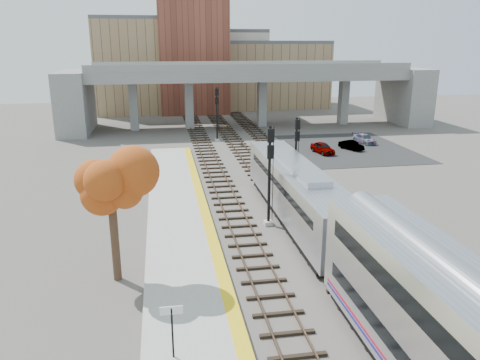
{
  "coord_description": "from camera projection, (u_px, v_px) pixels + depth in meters",
  "views": [
    {
      "loc": [
        -8.26,
        -24.48,
        12.41
      ],
      "look_at": [
        -2.61,
        8.49,
        2.5
      ],
      "focal_mm": 35.0,
      "sensor_mm": 36.0,
      "label": 1
    }
  ],
  "objects": [
    {
      "name": "overpass",
      "position": [
        249.0,
        88.0,
        69.67
      ],
      "size": [
        54.0,
        12.0,
        9.5
      ],
      "color": "slate",
      "rests_on": "ground"
    },
    {
      "name": "car_a",
      "position": [
        323.0,
        148.0,
        53.85
      ],
      "size": [
        2.21,
        3.9,
        1.25
      ],
      "primitive_type": "imported",
      "rotation": [
        0.0,
        0.0,
        0.21
      ],
      "color": "#99999E",
      "rests_on": "parking_lot"
    },
    {
      "name": "locomotive",
      "position": [
        297.0,
        191.0,
        32.97
      ],
      "size": [
        3.02,
        19.05,
        4.1
      ],
      "color": "#A8AAB2",
      "rests_on": "ground"
    },
    {
      "name": "signal_mast_mid",
      "position": [
        296.0,
        157.0,
        39.9
      ],
      "size": [
        0.6,
        0.64,
        6.33
      ],
      "color": "#9E9E99",
      "rests_on": "ground"
    },
    {
      "name": "signal_mast_far",
      "position": [
        217.0,
        115.0,
        59.79
      ],
      "size": [
        0.6,
        0.64,
        6.91
      ],
      "color": "#9E9E99",
      "rests_on": "ground"
    },
    {
      "name": "parking_lot",
      "position": [
        348.0,
        148.0,
        56.72
      ],
      "size": [
        14.0,
        18.0,
        0.04
      ],
      "primitive_type": "cube",
      "color": "black",
      "rests_on": "ground"
    },
    {
      "name": "tracks",
      "position": [
        273.0,
        192.0,
        39.94
      ],
      "size": [
        10.7,
        95.0,
        0.25
      ],
      "color": "black",
      "rests_on": "ground"
    },
    {
      "name": "ground",
      "position": [
        307.0,
        257.0,
        28.0
      ],
      "size": [
        160.0,
        160.0,
        0.0
      ],
      "primitive_type": "plane",
      "color": "#47423D",
      "rests_on": "ground"
    },
    {
      "name": "buildings_far",
      "position": [
        209.0,
        66.0,
        88.87
      ],
      "size": [
        43.0,
        21.0,
        20.6
      ],
      "color": "#937A55",
      "rests_on": "ground"
    },
    {
      "name": "tree",
      "position": [
        110.0,
        185.0,
        23.93
      ],
      "size": [
        3.6,
        3.6,
        7.23
      ],
      "color": "#382619",
      "rests_on": "ground"
    },
    {
      "name": "car_b",
      "position": [
        351.0,
        145.0,
        55.63
      ],
      "size": [
        2.42,
        3.4,
        1.07
      ],
      "primitive_type": "imported",
      "rotation": [
        0.0,
        0.0,
        0.45
      ],
      "color": "#99999E",
      "rests_on": "parking_lot"
    },
    {
      "name": "yellow_strip",
      "position": [
        218.0,
        259.0,
        27.03
      ],
      "size": [
        0.7,
        60.0,
        0.01
      ],
      "primitive_type": "cube",
      "color": "yellow",
      "rests_on": "platform"
    },
    {
      "name": "station_sign",
      "position": [
        172.0,
        321.0,
        18.18
      ],
      "size": [
        0.9,
        0.08,
        2.27
      ],
      "rotation": [
        0.0,
        0.0,
        -0.01
      ],
      "color": "black",
      "rests_on": "platform"
    },
    {
      "name": "platform",
      "position": [
        185.0,
        264.0,
        26.78
      ],
      "size": [
        4.5,
        60.0,
        0.35
      ],
      "primitive_type": "cube",
      "color": "#9E9E99",
      "rests_on": "ground"
    },
    {
      "name": "signal_mast_near",
      "position": [
        269.0,
        178.0,
        31.92
      ],
      "size": [
        0.6,
        0.64,
        7.05
      ],
      "color": "#9E9E99",
      "rests_on": "ground"
    },
    {
      "name": "car_c",
      "position": [
        364.0,
        139.0,
        59.26
      ],
      "size": [
        2.21,
        4.03,
        1.11
      ],
      "primitive_type": "imported",
      "rotation": [
        0.0,
        0.0,
        0.18
      ],
      "color": "#99999E",
      "rests_on": "parking_lot"
    }
  ]
}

